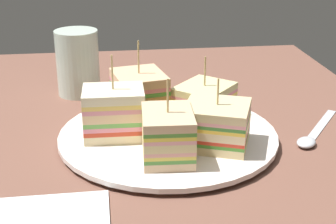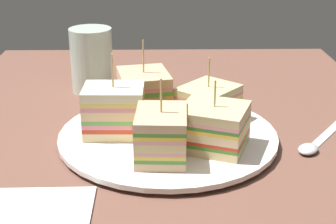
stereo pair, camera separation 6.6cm
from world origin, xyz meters
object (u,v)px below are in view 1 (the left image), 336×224
object	(u,v)px
plate	(168,136)
spoon	(311,136)
sandwich_wedge_1	(204,102)
sandwich_wedge_4	(168,135)
sandwich_wedge_2	(139,95)
sandwich_wedge_3	(114,113)
napkin	(41,224)
sandwich_wedge_0	(216,125)
chip_pile	(180,127)
drinking_glass	(78,67)

from	to	relation	value
plate	spoon	size ratio (longest dim) A/B	2.16
plate	spoon	xyz separation A→B (cm)	(1.86, 19.49, -0.35)
sandwich_wedge_1	plate	bearing A→B (deg)	-11.94
sandwich_wedge_4	sandwich_wedge_2	bearing A→B (deg)	13.20
sandwich_wedge_3	napkin	bearing A→B (deg)	-112.72
plate	napkin	size ratio (longest dim) A/B	2.15
plate	sandwich_wedge_0	size ratio (longest dim) A/B	2.93
plate	sandwich_wedge_2	distance (cm)	7.97
chip_pile	plate	bearing A→B (deg)	-79.51
drinking_glass	sandwich_wedge_2	bearing A→B (deg)	32.78
sandwich_wedge_2	chip_pile	distance (cm)	8.14
plate	chip_pile	distance (cm)	2.00
spoon	napkin	bearing A→B (deg)	-27.22
sandwich_wedge_2	sandwich_wedge_4	size ratio (longest dim) A/B	1.12
sandwich_wedge_0	sandwich_wedge_3	size ratio (longest dim) A/B	0.91
sandwich_wedge_3	drinking_glass	bearing A→B (deg)	106.00
sandwich_wedge_0	sandwich_wedge_3	xyz separation A→B (cm)	(-4.27, -12.61, 0.54)
spoon	napkin	world-z (taller)	spoon
sandwich_wedge_2	sandwich_wedge_1	bearing A→B (deg)	66.03
sandwich_wedge_4	drinking_glass	bearing A→B (deg)	25.78
spoon	plate	bearing A→B (deg)	-57.76
chip_pile	drinking_glass	size ratio (longest dim) A/B	0.59
sandwich_wedge_1	sandwich_wedge_2	xyz separation A→B (cm)	(-2.02, -8.98, 0.75)
sandwich_wedge_0	sandwich_wedge_1	distance (cm)	8.54
sandwich_wedge_1	drinking_glass	world-z (taller)	drinking_glass
chip_pile	spoon	xyz separation A→B (cm)	(2.16, 17.87, -1.47)
chip_pile	drinking_glass	distance (cm)	24.77
sandwich_wedge_1	napkin	world-z (taller)	sandwich_wedge_1
sandwich_wedge_0	sandwich_wedge_4	bearing A→B (deg)	43.31
sandwich_wedge_3	spoon	distance (cm)	26.92
plate	sandwich_wedge_4	bearing A→B (deg)	-7.55
sandwich_wedge_3	sandwich_wedge_4	size ratio (longest dim) A/B	1.10
plate	sandwich_wedge_4	world-z (taller)	sandwich_wedge_4
sandwich_wedge_1	spoon	distance (cm)	15.46
sandwich_wedge_0	chip_pile	xyz separation A→B (cm)	(-4.64, -3.94, -2.07)
sandwich_wedge_4	spoon	distance (cm)	21.38
plate	sandwich_wedge_4	xyz separation A→B (cm)	(6.99, -0.93, 3.40)
plate	sandwich_wedge_0	world-z (taller)	sandwich_wedge_0
chip_pile	sandwich_wedge_4	bearing A→B (deg)	-19.29
sandwich_wedge_3	spoon	world-z (taller)	sandwich_wedge_3
sandwich_wedge_4	chip_pile	xyz separation A→B (cm)	(-7.30, 2.55, -2.28)
plate	sandwich_wedge_4	distance (cm)	7.83
sandwich_wedge_1	chip_pile	world-z (taller)	sandwich_wedge_1
sandwich_wedge_0	sandwich_wedge_3	distance (cm)	13.33
napkin	plate	bearing A→B (deg)	140.21
plate	drinking_glass	xyz separation A→B (cm)	(-20.47, -12.49, 3.91)
spoon	drinking_glass	bearing A→B (deg)	-87.23
sandwich_wedge_2	spoon	distance (cm)	24.54
spoon	napkin	size ratio (longest dim) A/B	1.00
sandwich_wedge_0	chip_pile	size ratio (longest dim) A/B	1.56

